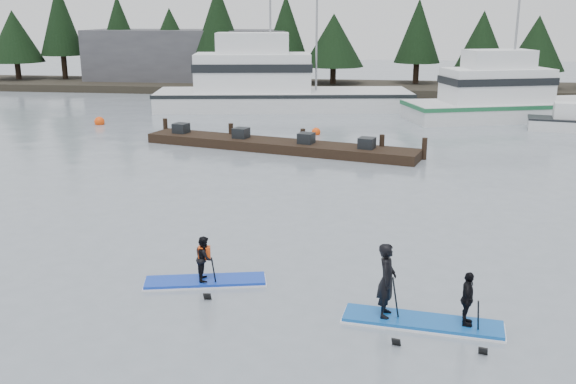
# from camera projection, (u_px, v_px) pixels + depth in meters

# --- Properties ---
(ground) EXTENTS (160.00, 160.00, 0.00)m
(ground) POSITION_uv_depth(u_px,v_px,m) (253.00, 309.00, 14.62)
(ground) COLOR slate
(ground) RESTS_ON ground
(far_shore) EXTENTS (70.00, 8.00, 0.60)m
(far_shore) POSITION_uv_depth(u_px,v_px,m) (344.00, 88.00, 54.62)
(far_shore) COLOR #2D281E
(far_shore) RESTS_ON ground
(treeline) EXTENTS (60.00, 4.00, 8.00)m
(treeline) POSITION_uv_depth(u_px,v_px,m) (344.00, 91.00, 54.70)
(treeline) COLOR black
(treeline) RESTS_ON ground
(waterfront_building) EXTENTS (18.00, 6.00, 5.00)m
(waterfront_building) POSITION_uv_depth(u_px,v_px,m) (190.00, 58.00, 57.71)
(waterfront_building) COLOR #4C4C51
(waterfront_building) RESTS_ON ground
(fishing_boat_large) EXTENTS (17.98, 7.50, 9.87)m
(fishing_boat_large) POSITION_uv_depth(u_px,v_px,m) (276.00, 98.00, 44.61)
(fishing_boat_large) COLOR silver
(fishing_boat_large) RESTS_ON ground
(fishing_boat_medium) EXTENTS (14.90, 8.31, 8.55)m
(fishing_boat_medium) POSITION_uv_depth(u_px,v_px,m) (514.00, 109.00, 40.45)
(fishing_boat_medium) COLOR silver
(fishing_boat_medium) RESTS_ON ground
(floating_dock) EXTENTS (13.87, 5.51, 0.46)m
(floating_dock) POSITION_uv_depth(u_px,v_px,m) (278.00, 146.00, 31.33)
(floating_dock) COLOR black
(floating_dock) RESTS_ON ground
(buoy_c) EXTENTS (0.63, 0.63, 0.63)m
(buoy_c) POSITION_uv_depth(u_px,v_px,m) (526.00, 122.00, 39.27)
(buoy_c) COLOR #F0450C
(buoy_c) RESTS_ON ground
(buoy_a) EXTENTS (0.60, 0.60, 0.60)m
(buoy_a) POSITION_uv_depth(u_px,v_px,m) (100.00, 124.00, 38.56)
(buoy_a) COLOR #F0450C
(buoy_a) RESTS_ON ground
(buoy_b) EXTENTS (0.49, 0.49, 0.49)m
(buoy_b) POSITION_uv_depth(u_px,v_px,m) (316.00, 134.00, 35.43)
(buoy_b) COLOR #F0450C
(buoy_b) RESTS_ON ground
(paddleboard_solo) EXTENTS (3.06, 1.37, 1.75)m
(paddleboard_solo) POSITION_uv_depth(u_px,v_px,m) (205.00, 269.00, 15.90)
(paddleboard_solo) COLOR #1337B5
(paddleboard_solo) RESTS_ON ground
(paddleboard_duo) EXTENTS (3.47, 1.40, 2.27)m
(paddleboard_duo) POSITION_uv_depth(u_px,v_px,m) (418.00, 299.00, 13.76)
(paddleboard_duo) COLOR #1151A5
(paddleboard_duo) RESTS_ON ground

